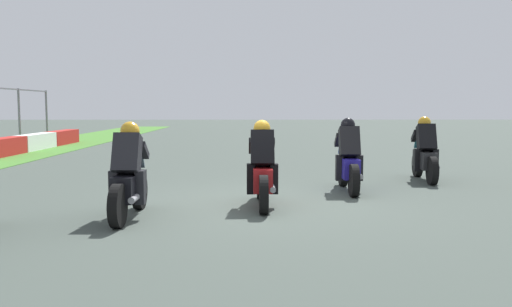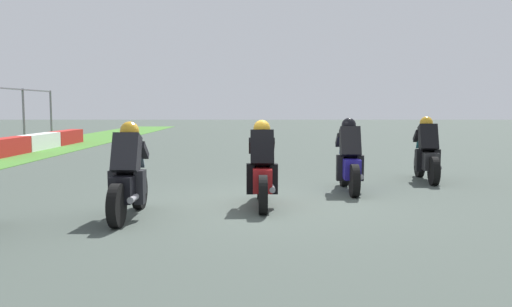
{
  "view_description": "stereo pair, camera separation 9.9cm",
  "coord_description": "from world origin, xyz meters",
  "px_view_note": "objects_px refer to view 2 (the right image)",
  "views": [
    {
      "loc": [
        -9.38,
        0.15,
        1.75
      ],
      "look_at": [
        0.06,
        0.07,
        0.9
      ],
      "focal_mm": 37.0,
      "sensor_mm": 36.0,
      "label": 1
    },
    {
      "loc": [
        -9.38,
        0.05,
        1.75
      ],
      "look_at": [
        0.06,
        0.07,
        0.9
      ],
      "focal_mm": 37.0,
      "sensor_mm": 36.0,
      "label": 2
    }
  ],
  "objects_px": {
    "rider_lane_a": "(427,155)",
    "rider_lane_b": "(349,161)",
    "rider_lane_c": "(262,171)",
    "rider_lane_d": "(129,178)"
  },
  "relations": [
    {
      "from": "rider_lane_b",
      "to": "rider_lane_d",
      "type": "relative_size",
      "value": 1.0
    },
    {
      "from": "rider_lane_b",
      "to": "rider_lane_c",
      "type": "distance_m",
      "value": 2.42
    },
    {
      "from": "rider_lane_c",
      "to": "rider_lane_d",
      "type": "bearing_deg",
      "value": 113.64
    },
    {
      "from": "rider_lane_c",
      "to": "rider_lane_d",
      "type": "height_order",
      "value": "same"
    },
    {
      "from": "rider_lane_b",
      "to": "rider_lane_d",
      "type": "distance_m",
      "value": 4.68
    },
    {
      "from": "rider_lane_a",
      "to": "rider_lane_c",
      "type": "xyz_separation_m",
      "value": [
        -3.13,
        3.88,
        0.0
      ]
    },
    {
      "from": "rider_lane_c",
      "to": "rider_lane_b",
      "type": "bearing_deg",
      "value": -49.08
    },
    {
      "from": "rider_lane_a",
      "to": "rider_lane_d",
      "type": "height_order",
      "value": "same"
    },
    {
      "from": "rider_lane_a",
      "to": "rider_lane_c",
      "type": "bearing_deg",
      "value": 133.39
    },
    {
      "from": "rider_lane_a",
      "to": "rider_lane_b",
      "type": "distance_m",
      "value": 2.57
    }
  ]
}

